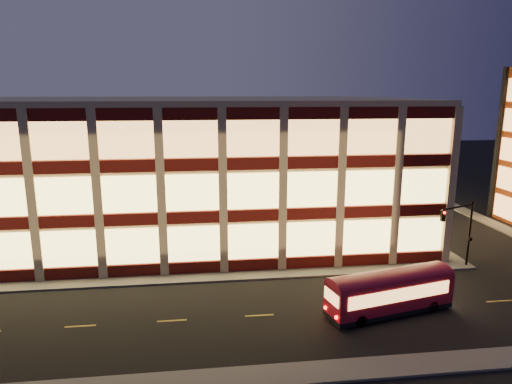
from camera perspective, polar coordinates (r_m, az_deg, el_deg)
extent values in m
plane|color=black|center=(38.03, -6.89, -11.25)|extent=(200.00, 200.00, 0.00)
cube|color=#514F4C|center=(39.05, -11.39, -10.64)|extent=(54.00, 2.00, 0.15)
cube|color=#514F4C|center=(58.63, 16.12, -3.00)|extent=(2.00, 30.00, 0.15)
cube|color=#514F4C|center=(63.72, 25.26, -2.50)|extent=(2.00, 30.00, 0.15)
cube|color=#514F4C|center=(26.60, -6.71, -22.42)|extent=(100.00, 2.00, 0.15)
cube|color=tan|center=(52.58, -10.48, 3.26)|extent=(50.00, 30.00, 14.00)
cube|color=tan|center=(51.93, -10.80, 11.18)|extent=(50.40, 30.40, 0.50)
cube|color=#470C0A|center=(39.64, -11.33, -9.38)|extent=(50.10, 0.25, 1.00)
cube|color=#FFD66B|center=(38.93, -11.46, -6.50)|extent=(49.00, 0.20, 3.00)
cube|color=#470C0A|center=(58.14, 15.35, -2.50)|extent=(0.25, 30.10, 1.00)
cube|color=#FFD66B|center=(57.64, 15.45, -0.48)|extent=(0.20, 29.00, 3.00)
cube|color=#470C0A|center=(38.23, -11.61, -3.25)|extent=(50.10, 0.25, 1.00)
cube|color=#FFD66B|center=(37.75, -11.75, -0.17)|extent=(49.00, 0.20, 3.00)
cube|color=#470C0A|center=(57.20, 15.61, 1.76)|extent=(0.25, 30.10, 1.00)
cube|color=#FFD66B|center=(56.85, 15.71, 3.84)|extent=(0.20, 29.00, 3.00)
cube|color=#470C0A|center=(37.30, -11.91, 3.27)|extent=(50.10, 0.25, 1.00)
cube|color=#FFD66B|center=(37.05, -12.05, 6.48)|extent=(49.00, 0.20, 3.00)
cube|color=#470C0A|center=(56.58, 15.87, 6.14)|extent=(0.25, 30.10, 1.00)
cube|color=#FFD66B|center=(56.39, 15.98, 8.26)|extent=(0.20, 29.00, 3.00)
cube|color=black|center=(62.49, 28.07, 5.30)|extent=(0.60, 0.60, 18.00)
cylinder|color=black|center=(44.31, 25.12, -4.78)|extent=(0.18, 0.18, 6.00)
cylinder|color=black|center=(42.11, 23.98, -1.72)|extent=(3.56, 1.63, 0.14)
cube|color=black|center=(40.73, 22.33, -2.76)|extent=(0.32, 0.32, 0.95)
sphere|color=#FF0C05|center=(40.50, 22.49, -2.41)|extent=(0.20, 0.20, 0.20)
cube|color=black|center=(44.26, 25.21, -5.35)|extent=(0.25, 0.18, 0.28)
cube|color=maroon|center=(33.88, 16.36, -11.88)|extent=(9.48, 4.35, 2.12)
cube|color=black|center=(34.40, 16.23, -13.77)|extent=(9.48, 4.35, 0.32)
cylinder|color=black|center=(32.08, 12.95, -15.42)|extent=(0.87, 0.46, 0.83)
cylinder|color=black|center=(33.58, 11.02, -13.98)|extent=(0.87, 0.46, 0.83)
cylinder|color=black|center=(35.39, 21.19, -13.20)|extent=(0.87, 0.46, 0.83)
cylinder|color=black|center=(36.77, 19.07, -12.04)|extent=(0.87, 0.46, 0.83)
cube|color=#EEA153|center=(32.92, 17.64, -12.18)|extent=(7.90, 1.91, 0.92)
cube|color=#EEA153|center=(34.63, 15.22, -10.76)|extent=(7.90, 1.91, 0.92)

